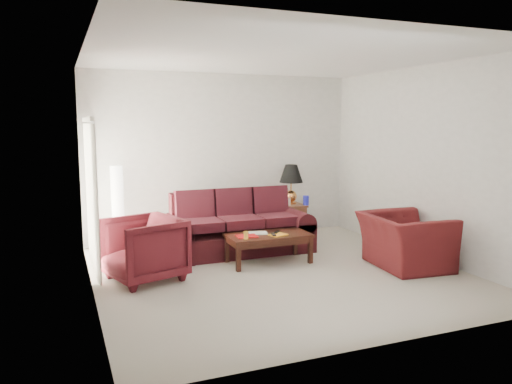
# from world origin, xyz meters

# --- Properties ---
(floor) EXTENTS (5.00, 5.00, 0.00)m
(floor) POSITION_xyz_m (0.00, 0.00, 0.00)
(floor) COLOR #BEB5A2
(floor) RESTS_ON ground
(blinds) EXTENTS (0.10, 2.00, 2.16)m
(blinds) POSITION_xyz_m (-2.42, 1.30, 1.08)
(blinds) COLOR silver
(blinds) RESTS_ON ground
(sofa) EXTENTS (2.44, 1.15, 0.98)m
(sofa) POSITION_xyz_m (-0.16, 1.25, 0.49)
(sofa) COLOR black
(sofa) RESTS_ON ground
(throw_pillow) EXTENTS (0.42, 0.27, 0.40)m
(throw_pillow) POSITION_xyz_m (-0.80, 2.13, 0.73)
(throw_pillow) COLOR black
(throw_pillow) RESTS_ON sofa
(end_table) EXTENTS (0.59, 0.59, 0.59)m
(end_table) POSITION_xyz_m (1.20, 2.15, 0.29)
(end_table) COLOR #493119
(end_table) RESTS_ON ground
(table_lamp) EXTENTS (0.51, 0.51, 0.74)m
(table_lamp) POSITION_xyz_m (1.25, 2.19, 0.96)
(table_lamp) COLOR #D58A42
(table_lamp) RESTS_ON end_table
(clock) EXTENTS (0.14, 0.06, 0.14)m
(clock) POSITION_xyz_m (1.08, 2.01, 0.66)
(clock) COLOR silver
(clock) RESTS_ON end_table
(blue_canister) EXTENTS (0.12, 0.12, 0.18)m
(blue_canister) POSITION_xyz_m (1.45, 1.95, 0.68)
(blue_canister) COLOR #171997
(blue_canister) RESTS_ON end_table
(picture_frame) EXTENTS (0.21, 0.22, 0.06)m
(picture_frame) POSITION_xyz_m (1.10, 2.29, 0.67)
(picture_frame) COLOR silver
(picture_frame) RESTS_ON end_table
(floor_lamp) EXTENTS (0.24, 0.24, 1.43)m
(floor_lamp) POSITION_xyz_m (-1.94, 2.20, 0.71)
(floor_lamp) COLOR white
(floor_lamp) RESTS_ON ground
(armchair_left) EXTENTS (1.18, 1.16, 0.86)m
(armchair_left) POSITION_xyz_m (-1.82, 0.37, 0.43)
(armchair_left) COLOR #451016
(armchair_left) RESTS_ON ground
(armchair_right) EXTENTS (1.16, 1.29, 0.78)m
(armchair_right) POSITION_xyz_m (1.85, -0.42, 0.39)
(armchair_right) COLOR #410F11
(armchair_right) RESTS_ON ground
(coffee_table) EXTENTS (1.35, 0.84, 0.44)m
(coffee_table) POSITION_xyz_m (0.07, 0.53, 0.22)
(coffee_table) COLOR black
(coffee_table) RESTS_ON ground
(magazine_red) EXTENTS (0.32, 0.25, 0.02)m
(magazine_red) POSITION_xyz_m (-0.29, 0.49, 0.45)
(magazine_red) COLOR #B01113
(magazine_red) RESTS_ON coffee_table
(magazine_white) EXTENTS (0.33, 0.28, 0.02)m
(magazine_white) POSITION_xyz_m (-0.05, 0.63, 0.45)
(magazine_white) COLOR white
(magazine_white) RESTS_ON coffee_table
(magazine_orange) EXTENTS (0.30, 0.26, 0.01)m
(magazine_orange) POSITION_xyz_m (0.18, 0.41, 0.45)
(magazine_orange) COLOR gold
(magazine_orange) RESTS_ON coffee_table
(remote_a) EXTENTS (0.08, 0.17, 0.02)m
(remote_a) POSITION_xyz_m (0.09, 0.37, 0.47)
(remote_a) COLOR black
(remote_a) RESTS_ON coffee_table
(remote_b) EXTENTS (0.13, 0.14, 0.02)m
(remote_b) POSITION_xyz_m (0.21, 0.52, 0.47)
(remote_b) COLOR black
(remote_b) RESTS_ON coffee_table
(yellow_glass) EXTENTS (0.08, 0.08, 0.12)m
(yellow_glass) POSITION_xyz_m (-0.36, 0.36, 0.50)
(yellow_glass) COLOR yellow
(yellow_glass) RESTS_ON coffee_table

